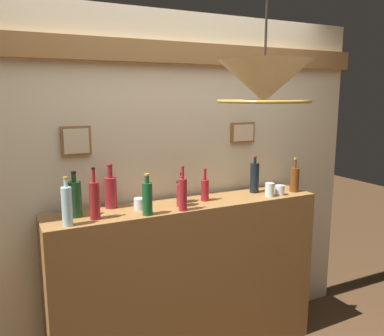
% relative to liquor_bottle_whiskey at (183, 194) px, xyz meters
% --- Properties ---
extents(panelled_rear_partition, '(3.10, 0.15, 2.42)m').
position_rel_liquor_bottle_whiskey_xyz_m(panelled_rear_partition, '(0.11, 0.39, 0.02)').
color(panelled_rear_partition, beige).
rests_on(panelled_rear_partition, ground).
extents(bar_shelf_unit, '(1.90, 0.36, 1.15)m').
position_rel_liquor_bottle_whiskey_xyz_m(bar_shelf_unit, '(0.11, 0.13, -0.68)').
color(bar_shelf_unit, olive).
rests_on(bar_shelf_unit, ground).
extents(liquor_bottle_whiskey, '(0.05, 0.05, 0.28)m').
position_rel_liquor_bottle_whiskey_xyz_m(liquor_bottle_whiskey, '(0.00, 0.00, 0.00)').
color(liquor_bottle_whiskey, maroon).
rests_on(liquor_bottle_whiskey, bar_shelf_unit).
extents(liquor_bottle_port, '(0.06, 0.06, 0.25)m').
position_rel_liquor_bottle_whiskey_xyz_m(liquor_bottle_port, '(-0.23, 0.01, -0.00)').
color(liquor_bottle_port, '#175227').
rests_on(liquor_bottle_port, bar_shelf_unit).
extents(liquor_bottle_rye, '(0.06, 0.06, 0.23)m').
position_rel_liquor_bottle_whiskey_xyz_m(liquor_bottle_rye, '(0.24, 0.15, -0.03)').
color(liquor_bottle_rye, maroon).
rests_on(liquor_bottle_rye, bar_shelf_unit).
extents(liquor_bottle_rum, '(0.07, 0.07, 0.28)m').
position_rel_liquor_bottle_whiskey_xyz_m(liquor_bottle_rum, '(0.68, 0.19, 0.01)').
color(liquor_bottle_rum, black).
rests_on(liquor_bottle_rum, bar_shelf_unit).
extents(liquor_bottle_tequila, '(0.07, 0.07, 0.21)m').
position_rel_liquor_bottle_whiskey_xyz_m(liquor_bottle_tequila, '(0.07, 0.18, -0.03)').
color(liquor_bottle_tequila, black).
rests_on(liquor_bottle_tequila, bar_shelf_unit).
extents(liquor_bottle_vodka, '(0.07, 0.07, 0.20)m').
position_rel_liquor_bottle_whiskey_xyz_m(liquor_bottle_vodka, '(0.03, 0.09, -0.03)').
color(liquor_bottle_vodka, maroon).
rests_on(liquor_bottle_vodka, bar_shelf_unit).
extents(liquor_bottle_mezcal, '(0.08, 0.08, 0.28)m').
position_rel_liquor_bottle_whiskey_xyz_m(liquor_bottle_mezcal, '(-0.63, 0.17, 0.00)').
color(liquor_bottle_mezcal, '#1B4924').
rests_on(liquor_bottle_mezcal, bar_shelf_unit).
extents(liquor_bottle_bourbon, '(0.08, 0.08, 0.29)m').
position_rel_liquor_bottle_whiskey_xyz_m(liquor_bottle_bourbon, '(-0.39, 0.26, 0.00)').
color(liquor_bottle_bourbon, maroon).
rests_on(liquor_bottle_bourbon, bar_shelf_unit).
extents(liquor_bottle_scotch, '(0.07, 0.07, 0.26)m').
position_rel_liquor_bottle_whiskey_xyz_m(liquor_bottle_scotch, '(0.96, 0.08, -0.01)').
color(liquor_bottle_scotch, brown).
rests_on(liquor_bottle_scotch, bar_shelf_unit).
extents(liquor_bottle_amaro, '(0.06, 0.06, 0.31)m').
position_rel_liquor_bottle_whiskey_xyz_m(liquor_bottle_amaro, '(-0.54, 0.07, 0.01)').
color(liquor_bottle_amaro, maroon).
rests_on(liquor_bottle_amaro, bar_shelf_unit).
extents(liquor_bottle_vermouth, '(0.06, 0.06, 0.28)m').
position_rel_liquor_bottle_whiskey_xyz_m(liquor_bottle_vermouth, '(-0.70, 0.02, 0.01)').
color(liquor_bottle_vermouth, '#ADD7DF').
rests_on(liquor_bottle_vermouth, bar_shelf_unit).
extents(glass_tumbler_rocks, '(0.07, 0.07, 0.07)m').
position_rel_liquor_bottle_whiskey_xyz_m(glass_tumbler_rocks, '(-0.24, 0.14, -0.07)').
color(glass_tumbler_rocks, silver).
rests_on(glass_tumbler_rocks, bar_shelf_unit).
extents(glass_tumbler_highball, '(0.07, 0.07, 0.07)m').
position_rel_liquor_bottle_whiskey_xyz_m(glass_tumbler_highball, '(0.80, 0.05, -0.07)').
color(glass_tumbler_highball, silver).
rests_on(glass_tumbler_highball, bar_shelf_unit).
extents(glass_tumbler_shot, '(0.07, 0.07, 0.10)m').
position_rel_liquor_bottle_whiskey_xyz_m(glass_tumbler_shot, '(0.71, 0.04, -0.06)').
color(glass_tumbler_shot, silver).
rests_on(glass_tumbler_shot, bar_shelf_unit).
extents(pendant_lamp, '(0.47, 0.47, 0.49)m').
position_rel_liquor_bottle_whiskey_xyz_m(pendant_lamp, '(0.20, -0.55, 0.67)').
color(pendant_lamp, beige).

